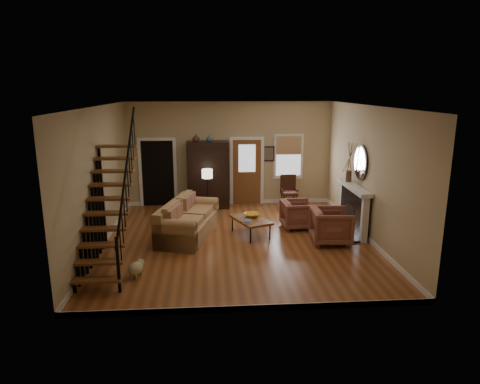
{
  "coord_description": "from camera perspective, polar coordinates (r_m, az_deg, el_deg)",
  "views": [
    {
      "loc": [
        -0.67,
        -10.05,
        3.71
      ],
      "look_at": [
        0.1,
        0.4,
        1.15
      ],
      "focal_mm": 32.0,
      "sensor_mm": 36.0,
      "label": 1
    }
  ],
  "objects": [
    {
      "name": "room",
      "position": [
        12.02,
        -2.93,
        3.14
      ],
      "size": [
        7.0,
        7.33,
        3.3
      ],
      "color": "brown",
      "rests_on": "ground"
    },
    {
      "name": "vase_b",
      "position": [
        13.19,
        -4.13,
        7.14
      ],
      "size": [
        0.2,
        0.2,
        0.21
      ],
      "primitive_type": "imported",
      "color": "#334C60",
      "rests_on": "armoire"
    },
    {
      "name": "armoire",
      "position": [
        13.47,
        -4.27,
        2.3
      ],
      "size": [
        1.3,
        0.6,
        2.1
      ],
      "primitive_type": null,
      "color": "black",
      "rests_on": "ground"
    },
    {
      "name": "books",
      "position": [
        10.66,
        0.94,
        -3.91
      ],
      "size": [
        0.22,
        0.29,
        0.06
      ],
      "primitive_type": null,
      "color": "beige",
      "rests_on": "coffee_table"
    },
    {
      "name": "fireplace",
      "position": [
        11.6,
        15.06,
        -1.6
      ],
      "size": [
        0.33,
        1.95,
        2.3
      ],
      "color": "black",
      "rests_on": "ground"
    },
    {
      "name": "staircase",
      "position": [
        9.25,
        -17.28,
        -0.1
      ],
      "size": [
        0.94,
        2.8,
        3.2
      ],
      "primitive_type": null,
      "color": "brown",
      "rests_on": "ground"
    },
    {
      "name": "floor_lamp",
      "position": [
        12.73,
        -4.35,
        -0.02
      ],
      "size": [
        0.36,
        0.36,
        1.39
      ],
      "primitive_type": null,
      "rotation": [
        0.0,
        0.0,
        -0.16
      ],
      "color": "black",
      "rests_on": "ground"
    },
    {
      "name": "armchair_right",
      "position": [
        11.68,
        7.67,
        -2.97
      ],
      "size": [
        0.88,
        0.85,
        0.76
      ],
      "primitive_type": "imported",
      "rotation": [
        0.0,
        0.0,
        1.63
      ],
      "color": "maroon",
      "rests_on": "ground"
    },
    {
      "name": "dog",
      "position": [
        8.97,
        -13.74,
        -9.99
      ],
      "size": [
        0.39,
        0.5,
        0.32
      ],
      "primitive_type": null,
      "rotation": [
        0.0,
        0.0,
        -0.32
      ],
      "color": "#C9B789",
      "rests_on": "ground"
    },
    {
      "name": "vase_a",
      "position": [
        13.19,
        -5.89,
        7.19
      ],
      "size": [
        0.24,
        0.24,
        0.25
      ],
      "primitive_type": "imported",
      "color": "#4C2619",
      "rests_on": "armoire"
    },
    {
      "name": "side_chair",
      "position": [
        13.63,
        6.56,
        0.05
      ],
      "size": [
        0.54,
        0.54,
        1.02
      ],
      "primitive_type": null,
      "color": "#391F12",
      "rests_on": "ground"
    },
    {
      "name": "bowl",
      "position": [
        11.1,
        1.61,
        -3.08
      ],
      "size": [
        0.4,
        0.4,
        0.1
      ],
      "primitive_type": "imported",
      "color": "orange",
      "rests_on": "coffee_table"
    },
    {
      "name": "coffee_table",
      "position": [
        11.04,
        1.42,
        -4.68
      ],
      "size": [
        1.09,
        1.35,
        0.45
      ],
      "primitive_type": null,
      "rotation": [
        0.0,
        0.0,
        0.39
      ],
      "color": "brown",
      "rests_on": "ground"
    },
    {
      "name": "armchair_left",
      "position": [
        10.69,
        12.07,
        -4.46
      ],
      "size": [
        1.01,
        0.98,
        0.86
      ],
      "primitive_type": "imported",
      "rotation": [
        0.0,
        0.0,
        1.5
      ],
      "color": "maroon",
      "rests_on": "ground"
    },
    {
      "name": "sofa",
      "position": [
        10.98,
        -6.89,
        -3.68
      ],
      "size": [
        1.6,
        2.56,
        0.89
      ],
      "primitive_type": null,
      "rotation": [
        0.0,
        0.0,
        -0.26
      ],
      "color": "#AC7F4E",
      "rests_on": "ground"
    }
  ]
}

